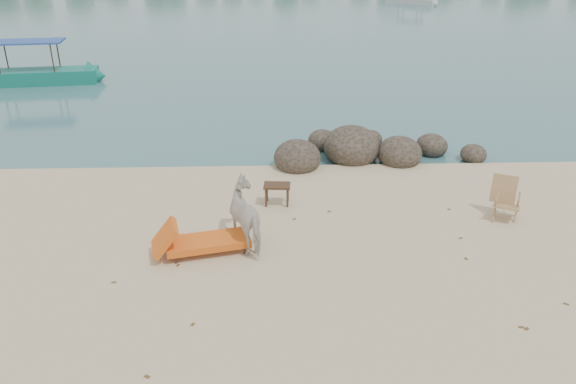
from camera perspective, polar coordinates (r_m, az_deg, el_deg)
The scene contains 7 objects.
boulders at distance 17.31m, azimuth 7.18°, elevation 4.19°, with size 6.49×3.08×1.29m.
cow at distance 12.19m, azimuth -3.87°, elevation -2.51°, with size 0.75×1.64×1.38m, color silver.
side_table at distance 14.14m, azimuth -1.12°, elevation -0.36°, with size 0.66×0.43×0.53m, color #382516, non-canonical shape.
lounge_chair at distance 12.15m, azimuth -8.15°, elevation -4.72°, with size 2.23×0.78×0.67m, color orange, non-canonical shape.
deck_chair at distance 14.27m, azimuth 21.40°, elevation -0.89°, with size 0.64×0.70×1.00m, color tan, non-canonical shape.
boat_near at distance 28.74m, azimuth -24.99°, elevation 13.11°, with size 6.49×1.46×3.16m, color #126F5F, non-canonical shape.
dead_leaves at distance 11.60m, azimuth 6.93°, elevation -8.09°, with size 8.67×5.73×0.00m.
Camera 1 is at (-0.99, -9.42, 6.25)m, focal length 35.00 mm.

